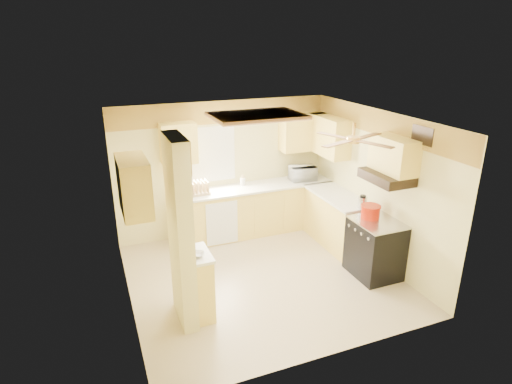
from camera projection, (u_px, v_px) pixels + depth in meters
name	position (u px, v px, depth m)	size (l,w,h in m)	color
floor	(263.00, 277.00, 6.73)	(4.00, 4.00, 0.00)	tan
ceiling	(264.00, 119.00, 5.86)	(4.00, 4.00, 0.00)	white
wall_back	(224.00, 169.00, 7.95)	(4.00, 4.00, 0.00)	#DDD187
wall_front	(331.00, 264.00, 4.64)	(4.00, 4.00, 0.00)	#DDD187
wall_left	(122.00, 225.00, 5.60)	(3.80, 3.80, 0.00)	#DDD187
wall_right	(376.00, 187.00, 6.99)	(3.80, 3.80, 0.00)	#DDD187
wallpaper_border	(223.00, 112.00, 7.57)	(4.00, 0.02, 0.40)	gold
partition_column	(181.00, 234.00, 5.35)	(0.20, 0.70, 2.50)	#DDD187
partition_ledge	(201.00, 285.00, 5.70)	(0.25, 0.55, 0.90)	#F4D363
ledge_top	(199.00, 254.00, 5.54)	(0.28, 0.58, 0.04)	white
lower_cabinets_back	(255.00, 210.00, 8.14)	(3.00, 0.60, 0.90)	#F4D363
lower_cabinets_right	(337.00, 220.00, 7.69)	(0.60, 1.40, 0.90)	#F4D363
countertop_back	(255.00, 187.00, 7.97)	(3.04, 0.64, 0.04)	white
countertop_right	(338.00, 196.00, 7.52)	(0.64, 1.44, 0.04)	white
dishwasher_panel	(222.00, 223.00, 7.61)	(0.58, 0.02, 0.80)	white
window	(210.00, 154.00, 7.75)	(0.92, 0.02, 1.02)	white
upper_cab_back_left	(178.00, 143.00, 7.29)	(0.60, 0.35, 0.70)	#F4D363
upper_cab_back_right	(303.00, 132.00, 8.13)	(0.90, 0.35, 0.70)	#F4D363
upper_cab_right	(329.00, 136.00, 7.81)	(0.35, 1.00, 0.70)	#F4D363
upper_cab_left_wall	(134.00, 186.00, 5.23)	(0.35, 0.75, 0.70)	#F4D363
upper_cab_over_stove	(394.00, 155.00, 6.21)	(0.35, 0.76, 0.52)	#F4D363
stove	(375.00, 248.00, 6.67)	(0.68, 0.77, 0.92)	black
range_hood	(386.00, 177.00, 6.30)	(0.50, 0.76, 0.14)	black
poster_menu	(187.00, 188.00, 5.18)	(0.02, 0.42, 0.57)	black
poster_nashville	(190.00, 236.00, 5.40)	(0.02, 0.42, 0.57)	black
ceiling_light_panel	(257.00, 116.00, 6.35)	(1.35, 0.95, 0.06)	brown
ceiling_fan	(353.00, 139.00, 5.68)	(1.15, 1.15, 0.26)	gold
vent_grate	(422.00, 135.00, 5.84)	(0.02, 0.40, 0.25)	black
microwave	(303.00, 173.00, 8.25)	(0.50, 0.34, 0.27)	white
bowl	(197.00, 254.00, 5.44)	(0.19, 0.19, 0.05)	white
dutch_oven	(370.00, 212.00, 6.61)	(0.31, 0.31, 0.21)	#A81704
kettle	(362.00, 202.00, 6.92)	(0.14, 0.14, 0.22)	silver
dish_rack	(197.00, 190.00, 7.54)	(0.41, 0.32, 0.23)	tan
utensil_crock	(243.00, 181.00, 8.00)	(0.10, 0.10, 0.20)	white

